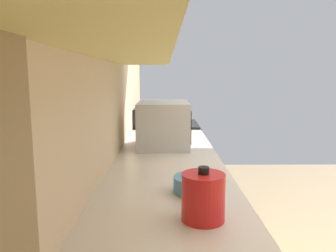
{
  "coord_description": "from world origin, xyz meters",
  "views": [
    {
      "loc": [
        -1.74,
        1.2,
        1.39
      ],
      "look_at": [
        -0.46,
        1.19,
        1.19
      ],
      "focal_mm": 34.58,
      "sensor_mm": 36.0,
      "label": 1
    }
  ],
  "objects_px": {
    "oven_range": "(167,167)",
    "microwave": "(164,124)",
    "kettle": "(203,197)",
    "bowl": "(196,183)"
  },
  "relations": [
    {
      "from": "oven_range",
      "to": "microwave",
      "type": "distance_m",
      "value": 1.15
    },
    {
      "from": "oven_range",
      "to": "kettle",
      "type": "relative_size",
      "value": 5.37
    },
    {
      "from": "oven_range",
      "to": "kettle",
      "type": "xyz_separation_m",
      "value": [
        -2.17,
        -0.11,
        0.52
      ]
    },
    {
      "from": "microwave",
      "to": "kettle",
      "type": "height_order",
      "value": "microwave"
    },
    {
      "from": "oven_range",
      "to": "bowl",
      "type": "height_order",
      "value": "oven_range"
    },
    {
      "from": "bowl",
      "to": "kettle",
      "type": "relative_size",
      "value": 0.94
    },
    {
      "from": "microwave",
      "to": "kettle",
      "type": "relative_size",
      "value": 2.2
    },
    {
      "from": "oven_range",
      "to": "bowl",
      "type": "xyz_separation_m",
      "value": [
        -1.9,
        -0.11,
        0.47
      ]
    },
    {
      "from": "kettle",
      "to": "microwave",
      "type": "bearing_deg",
      "value": 6.76
    },
    {
      "from": "bowl",
      "to": "kettle",
      "type": "distance_m",
      "value": 0.27
    }
  ]
}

